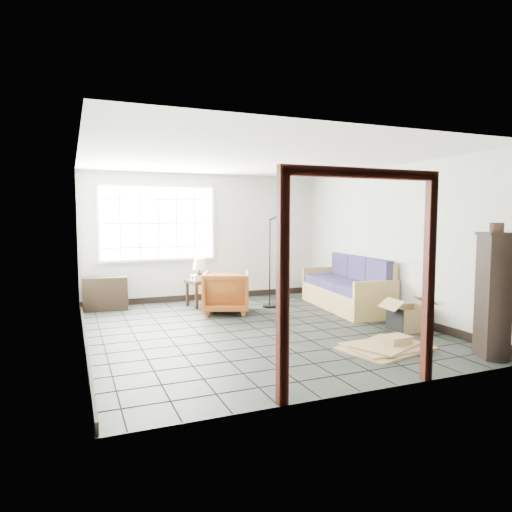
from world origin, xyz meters
name	(u,v)px	position (x,y,z in m)	size (l,w,h in m)	color
ground	(257,329)	(0.00, 0.00, 0.00)	(5.50, 5.50, 0.00)	black
room_shell	(256,220)	(0.00, 0.03, 1.68)	(5.02, 5.52, 2.61)	#A6A9A2
window_panel	(158,223)	(-1.00, 2.70, 1.60)	(2.32, 0.08, 1.52)	silver
doorway_trim	(362,253)	(0.00, -2.70, 1.38)	(1.80, 0.08, 2.20)	#3E150E
futon_sofa	(349,290)	(2.22, 0.81, 0.36)	(1.06, 2.30, 0.99)	olive
armchair	(226,290)	(-0.04, 1.33, 0.41)	(0.80, 0.75, 0.83)	#933215
side_table	(201,285)	(-0.33, 2.03, 0.43)	(0.57, 0.57, 0.52)	black
table_lamp	(199,265)	(-0.35, 2.01, 0.81)	(0.34, 0.34, 0.41)	black
projector	(199,277)	(-0.35, 2.05, 0.57)	(0.30, 0.25, 0.10)	silver
floor_lamp	(277,257)	(1.01, 1.44, 0.97)	(0.48, 0.35, 1.81)	black
console_shelf	(106,293)	(-2.04, 2.40, 0.31)	(0.83, 0.41, 0.62)	black
tall_shelf	(493,294)	(2.15, -2.40, 0.79)	(0.47, 0.51, 1.55)	black
pot	(497,228)	(2.08, -2.47, 1.60)	(0.21, 0.21, 0.12)	black
open_box	(409,318)	(2.15, -0.93, 0.18)	(0.88, 0.46, 0.49)	olive
cardboard_pile	(387,346)	(1.18, -1.64, 0.04)	(1.31, 1.07, 0.17)	olive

